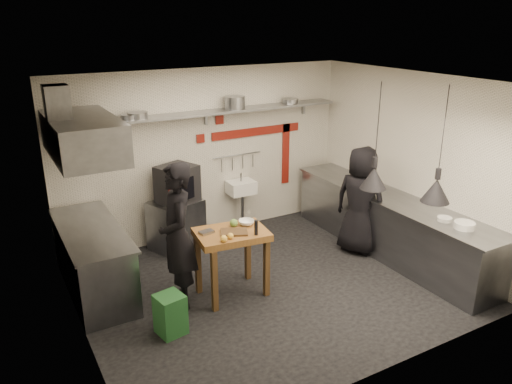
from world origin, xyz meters
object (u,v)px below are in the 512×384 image
combi_oven (177,184)px  chef_right (360,200)px  oven_stand (176,225)px  prep_table (232,263)px  green_bin (170,314)px  chef_left (178,237)px

combi_oven → chef_right: (2.42, -1.49, -0.23)m
oven_stand → prep_table: size_ratio=0.87×
green_bin → chef_right: size_ratio=0.29×
oven_stand → chef_left: 1.78m
combi_oven → chef_right: 2.86m
combi_oven → chef_left: bearing=-133.3°
oven_stand → green_bin: size_ratio=1.60×
chef_left → chef_right: size_ratio=1.12×
prep_table → chef_left: chef_left is taller
chef_right → oven_stand: bearing=34.7°
prep_table → chef_left: (-0.70, 0.11, 0.50)m
green_bin → chef_left: (0.34, 0.55, 0.71)m
oven_stand → prep_table: 1.71m
green_bin → combi_oven: bearing=65.9°
chef_right → prep_table: bearing=70.8°
oven_stand → chef_left: bearing=-131.5°
combi_oven → oven_stand: bearing=126.8°
oven_stand → chef_left: (-0.56, -1.59, 0.56)m
prep_table → green_bin: bearing=-150.3°
green_bin → chef_left: size_ratio=0.26×
combi_oven → green_bin: (-0.94, -2.11, -0.84)m
oven_stand → combi_oven: size_ratio=1.38×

